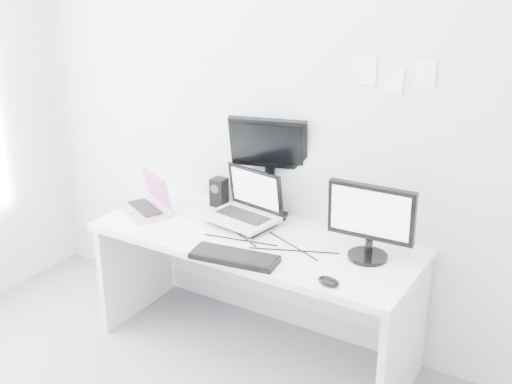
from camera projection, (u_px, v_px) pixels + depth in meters
back_wall at (288, 111)px, 3.62m from camera, size 3.60×0.00×3.60m
desk at (255, 295)px, 3.70m from camera, size 1.80×0.70×0.73m
macbook at (142, 192)px, 3.84m from camera, size 0.41×0.38×0.25m
speaker at (219, 192)px, 3.94m from camera, size 0.11×0.11×0.17m
dell_laptop at (241, 199)px, 3.65m from camera, size 0.42×0.35×0.32m
rear_monitor at (269, 165)px, 3.75m from camera, size 0.47×0.27×0.61m
samsung_monitor at (370, 221)px, 3.25m from camera, size 0.45×0.23×0.41m
keyboard at (234, 257)px, 3.31m from camera, size 0.47×0.23×0.03m
mouse at (328, 281)px, 3.07m from camera, size 0.12×0.08×0.04m
wall_note_0 at (367, 71)px, 3.30m from camera, size 0.10×0.00×0.14m
wall_note_1 at (395, 82)px, 3.24m from camera, size 0.09×0.00×0.13m
wall_note_2 at (425, 75)px, 3.15m from camera, size 0.10×0.00×0.14m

